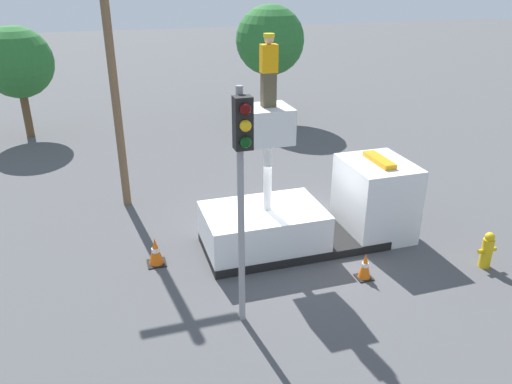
{
  "coord_description": "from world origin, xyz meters",
  "views": [
    {
      "loc": [
        -4.67,
        -11.54,
        7.14
      ],
      "look_at": [
        -1.53,
        -1.38,
        2.43
      ],
      "focal_mm": 35.0,
      "sensor_mm": 36.0,
      "label": 1
    }
  ],
  "objects_px": {
    "worker": "(269,71)",
    "tree_right_bg": "(17,63)",
    "bucket_truck": "(315,213)",
    "traffic_cone_rear": "(156,252)",
    "fire_hydrant": "(487,250)",
    "tree_left_bg": "(270,41)",
    "traffic_light_pole": "(242,167)",
    "traffic_cone_curbside": "(365,266)",
    "utility_pole": "(113,76)"
  },
  "relations": [
    {
      "from": "worker",
      "to": "fire_hydrant",
      "type": "xyz_separation_m",
      "value": [
        5.2,
        -2.56,
        -4.46
      ]
    },
    {
      "from": "traffic_cone_curbside",
      "to": "bucket_truck",
      "type": "bearing_deg",
      "value": 103.33
    },
    {
      "from": "worker",
      "to": "traffic_cone_curbside",
      "type": "distance_m",
      "value": 5.42
    },
    {
      "from": "traffic_light_pole",
      "to": "utility_pole",
      "type": "bearing_deg",
      "value": 106.06
    },
    {
      "from": "bucket_truck",
      "to": "traffic_cone_rear",
      "type": "distance_m",
      "value": 4.5
    },
    {
      "from": "tree_right_bg",
      "to": "bucket_truck",
      "type": "bearing_deg",
      "value": -56.44
    },
    {
      "from": "bucket_truck",
      "to": "tree_left_bg",
      "type": "xyz_separation_m",
      "value": [
        2.96,
        12.78,
        3.07
      ]
    },
    {
      "from": "bucket_truck",
      "to": "tree_right_bg",
      "type": "relative_size",
      "value": 1.19
    },
    {
      "from": "bucket_truck",
      "to": "utility_pole",
      "type": "bearing_deg",
      "value": 139.64
    },
    {
      "from": "fire_hydrant",
      "to": "traffic_cone_curbside",
      "type": "bearing_deg",
      "value": 172.18
    },
    {
      "from": "traffic_light_pole",
      "to": "traffic_cone_rear",
      "type": "height_order",
      "value": "traffic_light_pole"
    },
    {
      "from": "fire_hydrant",
      "to": "utility_pole",
      "type": "xyz_separation_m",
      "value": [
        -8.74,
        6.76,
        3.78
      ]
    },
    {
      "from": "traffic_cone_curbside",
      "to": "tree_left_bg",
      "type": "bearing_deg",
      "value": 80.62
    },
    {
      "from": "tree_left_bg",
      "to": "traffic_light_pole",
      "type": "bearing_deg",
      "value": -110.49
    },
    {
      "from": "worker",
      "to": "tree_right_bg",
      "type": "xyz_separation_m",
      "value": [
        -7.38,
        13.25,
        -1.53
      ]
    },
    {
      "from": "traffic_light_pole",
      "to": "traffic_cone_rear",
      "type": "xyz_separation_m",
      "value": [
        -1.57,
        3.03,
        -3.34
      ]
    },
    {
      "from": "bucket_truck",
      "to": "worker",
      "type": "xyz_separation_m",
      "value": [
        -1.41,
        0.0,
        4.02
      ]
    },
    {
      "from": "fire_hydrant",
      "to": "traffic_cone_rear",
      "type": "bearing_deg",
      "value": 161.95
    },
    {
      "from": "traffic_cone_rear",
      "to": "tree_left_bg",
      "type": "xyz_separation_m",
      "value": [
        7.42,
        12.65,
        3.63
      ]
    },
    {
      "from": "bucket_truck",
      "to": "traffic_light_pole",
      "type": "distance_m",
      "value": 4.95
    },
    {
      "from": "fire_hydrant",
      "to": "tree_left_bg",
      "type": "bearing_deg",
      "value": 93.12
    },
    {
      "from": "bucket_truck",
      "to": "tree_right_bg",
      "type": "height_order",
      "value": "tree_right_bg"
    },
    {
      "from": "tree_right_bg",
      "to": "worker",
      "type": "bearing_deg",
      "value": -60.87
    },
    {
      "from": "tree_left_bg",
      "to": "tree_right_bg",
      "type": "height_order",
      "value": "tree_left_bg"
    },
    {
      "from": "traffic_cone_rear",
      "to": "worker",
      "type": "bearing_deg",
      "value": -2.44
    },
    {
      "from": "tree_left_bg",
      "to": "worker",
      "type": "bearing_deg",
      "value": -108.85
    },
    {
      "from": "fire_hydrant",
      "to": "tree_right_bg",
      "type": "relative_size",
      "value": 0.2
    },
    {
      "from": "traffic_cone_curbside",
      "to": "traffic_cone_rear",
      "type": "bearing_deg",
      "value": 155.72
    },
    {
      "from": "traffic_light_pole",
      "to": "tree_right_bg",
      "type": "bearing_deg",
      "value": 110.04
    },
    {
      "from": "bucket_truck",
      "to": "traffic_cone_rear",
      "type": "height_order",
      "value": "bucket_truck"
    },
    {
      "from": "tree_left_bg",
      "to": "traffic_cone_curbside",
      "type": "bearing_deg",
      "value": -99.38
    },
    {
      "from": "bucket_truck",
      "to": "tree_right_bg",
      "type": "bearing_deg",
      "value": 123.56
    },
    {
      "from": "tree_right_bg",
      "to": "traffic_cone_rear",
      "type": "bearing_deg",
      "value": -71.76
    },
    {
      "from": "traffic_cone_curbside",
      "to": "utility_pole",
      "type": "relative_size",
      "value": 0.09
    },
    {
      "from": "worker",
      "to": "traffic_cone_curbside",
      "type": "relative_size",
      "value": 2.47
    },
    {
      "from": "traffic_cone_curbside",
      "to": "tree_right_bg",
      "type": "xyz_separation_m",
      "value": [
        -9.29,
        15.36,
        3.08
      ]
    },
    {
      "from": "bucket_truck",
      "to": "traffic_cone_curbside",
      "type": "height_order",
      "value": "bucket_truck"
    },
    {
      "from": "traffic_light_pole",
      "to": "traffic_cone_rear",
      "type": "distance_m",
      "value": 4.77
    },
    {
      "from": "fire_hydrant",
      "to": "traffic_cone_curbside",
      "type": "distance_m",
      "value": 3.33
    },
    {
      "from": "tree_right_bg",
      "to": "traffic_cone_curbside",
      "type": "bearing_deg",
      "value": -58.83
    },
    {
      "from": "traffic_light_pole",
      "to": "tree_right_bg",
      "type": "xyz_separation_m",
      "value": [
        -5.89,
        16.15,
        -0.29
      ]
    },
    {
      "from": "fire_hydrant",
      "to": "worker",
      "type": "bearing_deg",
      "value": 153.78
    },
    {
      "from": "worker",
      "to": "fire_hydrant",
      "type": "distance_m",
      "value": 7.31
    },
    {
      "from": "fire_hydrant",
      "to": "traffic_cone_rear",
      "type": "distance_m",
      "value": 8.69
    },
    {
      "from": "traffic_cone_curbside",
      "to": "utility_pole",
      "type": "bearing_deg",
      "value": 130.78
    },
    {
      "from": "worker",
      "to": "tree_left_bg",
      "type": "xyz_separation_m",
      "value": [
        4.36,
        12.78,
        -0.95
      ]
    },
    {
      "from": "worker",
      "to": "tree_right_bg",
      "type": "height_order",
      "value": "worker"
    },
    {
      "from": "fire_hydrant",
      "to": "bucket_truck",
      "type": "bearing_deg",
      "value": 145.98
    },
    {
      "from": "fire_hydrant",
      "to": "tree_right_bg",
      "type": "distance_m",
      "value": 20.42
    },
    {
      "from": "worker",
      "to": "traffic_cone_rear",
      "type": "distance_m",
      "value": 5.51
    }
  ]
}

